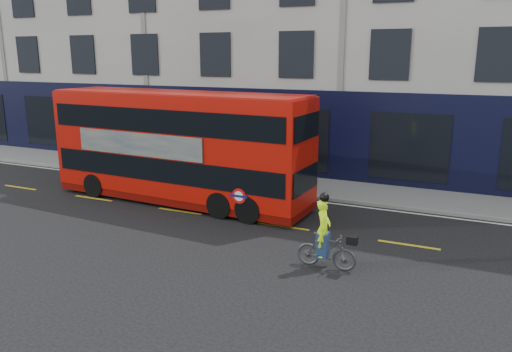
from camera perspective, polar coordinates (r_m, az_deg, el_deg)
The scene contains 8 objects.
ground at distance 15.21m, azimuth 1.06°, elevation -7.50°, with size 120.00×120.00×0.00m, color black.
pavement at distance 21.03m, azimuth 8.08°, elevation -1.43°, with size 60.00×3.00×0.12m, color slate.
kerb at distance 19.65m, azimuth 6.84°, elevation -2.46°, with size 60.00×0.12×0.13m, color gray.
building_terrace at distance 26.65m, azimuth 12.76°, elevation 17.67°, with size 50.00×10.07×15.00m.
road_edge_line at distance 19.39m, azimuth 6.57°, elevation -2.86°, with size 58.00×0.10×0.01m, color silver.
lane_dashes at distance 16.51m, azimuth 3.13°, elevation -5.76°, with size 58.00×0.12×0.01m, color gold, non-canonical shape.
bus at distance 18.98m, azimuth -8.76°, elevation 3.34°, with size 10.46×2.91×4.17m.
cyclist at distance 13.32m, azimuth 7.94°, elevation -7.63°, with size 1.61×0.56×2.06m.
Camera 1 is at (5.58, -13.04, 5.50)m, focal length 35.00 mm.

